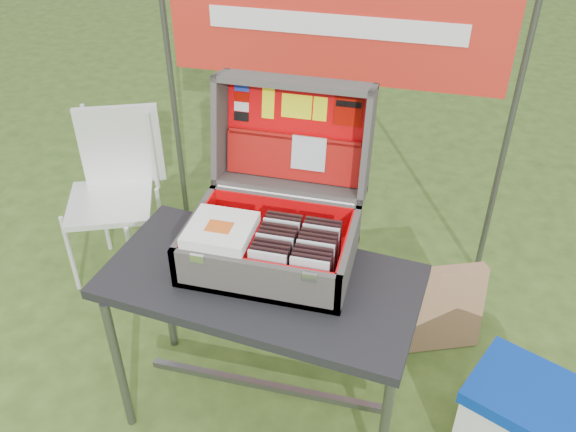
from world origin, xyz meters
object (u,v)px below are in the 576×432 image
(table, at_px, (263,346))
(cooler, at_px, (526,428))
(chair, at_px, (110,205))
(suitcase, at_px, (274,190))
(cardboard_box, at_px, (438,309))

(table, bearing_deg, cooler, 5.32)
(table, relative_size, chair, 1.27)
(suitcase, relative_size, chair, 0.67)
(chair, bearing_deg, table, -55.67)
(table, bearing_deg, chair, 153.03)
(suitcase, xyz_separation_m, cooler, (1.03, -0.17, -0.81))
(cooler, relative_size, cardboard_box, 1.06)
(table, xyz_separation_m, chair, (-0.99, 0.65, 0.09))
(cooler, xyz_separation_m, chair, (-2.03, 0.66, 0.25))
(cooler, distance_m, chair, 2.15)
(cardboard_box, bearing_deg, chair, 154.09)
(suitcase, xyz_separation_m, chair, (-1.00, 0.49, -0.56))
(table, xyz_separation_m, suitcase, (0.01, 0.15, 0.65))
(suitcase, relative_size, cardboard_box, 1.40)
(cooler, height_order, cardboard_box, cardboard_box)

